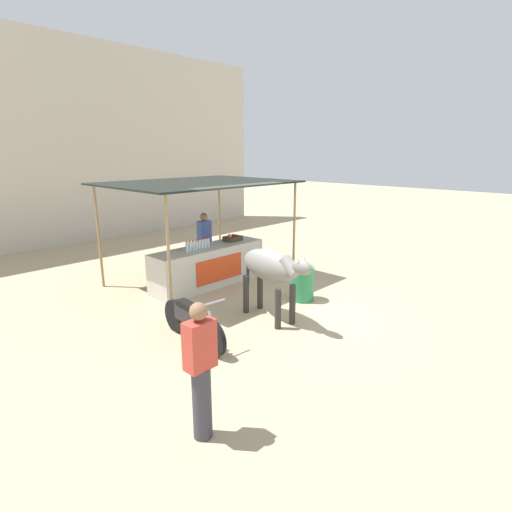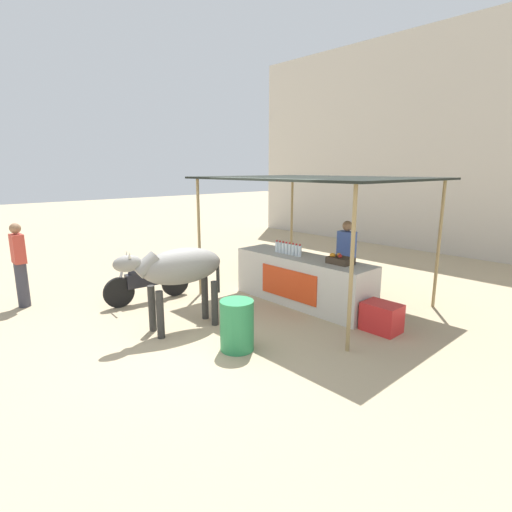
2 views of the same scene
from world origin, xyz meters
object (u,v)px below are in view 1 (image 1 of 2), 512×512
object	(u,v)px
fruit_crate	(232,238)
water_barrel	(302,283)
motorcycle_parked	(193,320)
passerby_on_street	(201,370)
stall_counter	(209,266)
cow	(271,268)
cooler_box	(262,261)
vendor_behind_counter	(205,243)

from	to	relation	value
fruit_crate	water_barrel	size ratio (longest dim) A/B	0.58
motorcycle_parked	passerby_on_street	bearing A→B (deg)	-125.25
stall_counter	passerby_on_street	bearing A→B (deg)	-130.57
fruit_crate	motorcycle_parked	world-z (taller)	fruit_crate
stall_counter	water_barrel	xyz separation A→B (m)	(0.74, -2.31, -0.10)
water_barrel	cow	bearing A→B (deg)	-171.67
fruit_crate	passerby_on_street	xyz separation A→B (m)	(-4.41, -4.21, -0.18)
stall_counter	cooler_box	bearing A→B (deg)	-3.04
cooler_box	passerby_on_street	world-z (taller)	passerby_on_street
stall_counter	cooler_box	world-z (taller)	stall_counter
cooler_box	water_barrel	world-z (taller)	water_barrel
fruit_crate	passerby_on_street	size ratio (longest dim) A/B	0.27
cooler_box	motorcycle_parked	distance (m)	4.56
cow	passerby_on_street	bearing A→B (deg)	-151.27
cow	passerby_on_street	xyz separation A→B (m)	(-3.04, -1.67, -0.18)
vendor_behind_counter	passerby_on_street	bearing A→B (deg)	-129.53
motorcycle_parked	stall_counter	bearing A→B (deg)	45.41
vendor_behind_counter	stall_counter	bearing A→B (deg)	-123.24
vendor_behind_counter	water_barrel	distance (m)	3.11
passerby_on_street	water_barrel	bearing A→B (deg)	23.29
motorcycle_parked	passerby_on_street	xyz separation A→B (m)	(-1.37, -1.93, 0.42)
vendor_behind_counter	motorcycle_parked	size ratio (longest dim) A/B	0.92
stall_counter	motorcycle_parked	world-z (taller)	stall_counter
cooler_box	motorcycle_parked	xyz separation A→B (m)	(-4.03, -2.13, 0.19)
vendor_behind_counter	motorcycle_parked	distance (m)	4.03
water_barrel	cow	xyz separation A→B (m)	(-1.26, -0.18, 0.65)
cow	motorcycle_parked	xyz separation A→B (m)	(-1.67, 0.27, -0.60)
stall_counter	vendor_behind_counter	distance (m)	0.97
cooler_box	cow	size ratio (longest dim) A/B	0.32
stall_counter	water_barrel	world-z (taller)	stall_counter
cooler_box	stall_counter	bearing A→B (deg)	176.96
stall_counter	water_barrel	distance (m)	2.43
cooler_box	passerby_on_street	size ratio (longest dim) A/B	0.36
vendor_behind_counter	cooler_box	world-z (taller)	vendor_behind_counter
stall_counter	fruit_crate	world-z (taller)	fruit_crate
vendor_behind_counter	passerby_on_street	xyz separation A→B (m)	(-4.06, -4.91, 0.00)
stall_counter	cow	distance (m)	2.61
vendor_behind_counter	cow	world-z (taller)	vendor_behind_counter
cow	motorcycle_parked	world-z (taller)	cow
stall_counter	water_barrel	size ratio (longest dim) A/B	3.92
water_barrel	passerby_on_street	size ratio (longest dim) A/B	0.46
water_barrel	motorcycle_parked	xyz separation A→B (m)	(-2.93, 0.08, 0.05)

